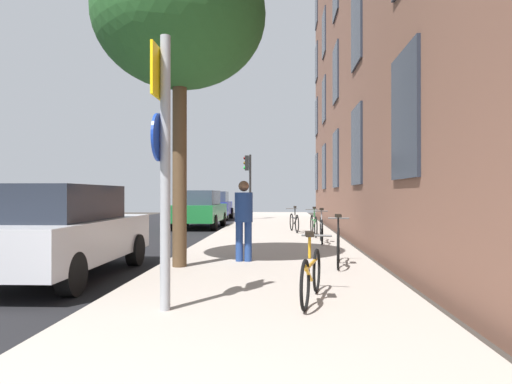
# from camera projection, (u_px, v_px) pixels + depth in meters

# --- Properties ---
(ground_plane) EXTENTS (41.80, 41.80, 0.00)m
(ground_plane) POSITION_uv_depth(u_px,v_px,m) (174.00, 236.00, 16.02)
(ground_plane) COLOR #332D28
(road_asphalt) EXTENTS (7.00, 38.00, 0.01)m
(road_asphalt) POSITION_uv_depth(u_px,v_px,m) (115.00, 236.00, 16.14)
(road_asphalt) COLOR black
(road_asphalt) RESTS_ON ground
(sidewalk) EXTENTS (4.20, 38.00, 0.12)m
(sidewalk) POSITION_uv_depth(u_px,v_px,m) (274.00, 235.00, 15.82)
(sidewalk) COLOR #9E9389
(sidewalk) RESTS_ON ground
(building_facade) EXTENTS (0.56, 27.00, 14.19)m
(building_facade) POSITION_uv_depth(u_px,v_px,m) (353.00, 24.00, 15.21)
(building_facade) COLOR brown
(building_facade) RESTS_ON ground
(sign_post) EXTENTS (0.16, 0.60, 3.21)m
(sign_post) POSITION_uv_depth(u_px,v_px,m) (163.00, 152.00, 5.38)
(sign_post) COLOR gray
(sign_post) RESTS_ON sidewalk
(traffic_light) EXTENTS (0.43, 0.24, 3.49)m
(traffic_light) POSITION_uv_depth(u_px,v_px,m) (248.00, 175.00, 24.82)
(traffic_light) COLOR black
(traffic_light) RESTS_ON sidewalk
(tree_near) EXTENTS (3.23, 3.23, 6.09)m
(tree_near) POSITION_uv_depth(u_px,v_px,m) (180.00, 16.00, 8.63)
(tree_near) COLOR #4C3823
(tree_near) RESTS_ON sidewalk
(bicycle_0) EXTENTS (0.50, 1.64, 0.89)m
(bicycle_0) POSITION_uv_depth(u_px,v_px,m) (311.00, 274.00, 5.83)
(bicycle_0) COLOR black
(bicycle_0) RESTS_ON sidewalk
(bicycle_1) EXTENTS (0.42, 1.68, 0.98)m
(bicycle_1) POSITION_uv_depth(u_px,v_px,m) (338.00, 245.00, 8.74)
(bicycle_1) COLOR black
(bicycle_1) RESTS_ON sidewalk
(bicycle_2) EXTENTS (0.42, 1.75, 0.97)m
(bicycle_2) POSITION_uv_depth(u_px,v_px,m) (321.00, 229.00, 12.84)
(bicycle_2) COLOR black
(bicycle_2) RESTS_ON sidewalk
(bicycle_3) EXTENTS (0.42, 1.75, 0.95)m
(bicycle_3) POSITION_uv_depth(u_px,v_px,m) (314.00, 225.00, 14.86)
(bicycle_3) COLOR black
(bicycle_3) RESTS_ON sidewalk
(bicycle_4) EXTENTS (0.45, 1.72, 0.93)m
(bicycle_4) POSITION_uv_depth(u_px,v_px,m) (294.00, 222.00, 16.56)
(bicycle_4) COLOR black
(bicycle_4) RESTS_ON sidewalk
(pedestrian_0) EXTENTS (0.37, 0.37, 1.62)m
(pedestrian_0) POSITION_uv_depth(u_px,v_px,m) (244.00, 215.00, 9.29)
(pedestrian_0) COLOR navy
(pedestrian_0) RESTS_ON sidewalk
(car_0) EXTENTS (1.96, 4.51, 1.62)m
(car_0) POSITION_uv_depth(u_px,v_px,m) (59.00, 230.00, 7.99)
(car_0) COLOR #B7B7BC
(car_0) RESTS_ON road_asphalt
(car_1) EXTENTS (1.95, 4.38, 1.62)m
(car_1) POSITION_uv_depth(u_px,v_px,m) (199.00, 209.00, 19.92)
(car_1) COLOR #19662D
(car_1) RESTS_ON road_asphalt
(car_2) EXTENTS (2.00, 4.24, 1.62)m
(car_2) POSITION_uv_depth(u_px,v_px,m) (214.00, 205.00, 26.57)
(car_2) COLOR navy
(car_2) RESTS_ON road_asphalt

